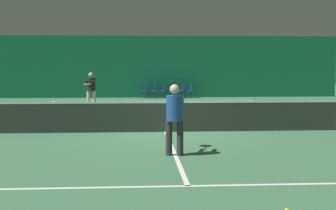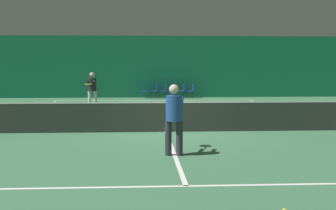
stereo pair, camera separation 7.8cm
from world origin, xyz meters
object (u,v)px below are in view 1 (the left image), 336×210
player_far (91,88)px  courtside_chair_0 (144,90)px  tennis_net (166,116)px  courtside_chair_4 (180,90)px  courtside_chair_2 (162,90)px  courtside_chair_3 (171,90)px  player_near (175,114)px  tennis_ball (287,210)px  courtside_chair_1 (153,90)px  courtside_chair_5 (190,90)px

player_far → courtside_chair_0: 6.75m
tennis_net → courtside_chair_4: bearing=82.8°
tennis_net → courtside_chair_2: (0.62, 13.64, -0.03)m
courtside_chair_0 → courtside_chair_3: 1.65m
player_near → courtside_chair_3: (1.18, 17.28, -0.48)m
player_near → courtside_chair_3: size_ratio=1.98×
player_far → tennis_ball: size_ratio=25.56×
player_far → courtside_chair_2: bearing=153.4°
courtside_chair_1 → courtside_chair_3: size_ratio=1.00×
player_far → courtside_chair_1: player_far is taller
player_near → courtside_chair_5: 17.43m
courtside_chair_1 → courtside_chair_5: same height
courtside_chair_2 → courtside_chair_4: size_ratio=1.00×
player_near → tennis_ball: bearing=-154.8°
courtside_chair_0 → courtside_chair_1: same height
tennis_net → courtside_chair_3: bearing=85.1°
tennis_ball → courtside_chair_3: bearing=90.3°
tennis_net → courtside_chair_0: 13.65m
courtside_chair_1 → courtside_chair_4: size_ratio=1.00×
tennis_net → courtside_chair_4: (1.72, 13.64, -0.03)m
player_far → courtside_chair_3: bearing=149.8°
tennis_net → courtside_chair_3: size_ratio=14.29×
courtside_chair_4 → courtside_chair_5: size_ratio=1.00×
courtside_chair_1 → courtside_chair_3: same height
player_near → courtside_chair_4: bearing=2.7°
courtside_chair_1 → courtside_chair_2: (0.55, 0.00, 0.00)m
tennis_net → player_far: 8.01m
courtside_chair_1 → tennis_ball: courtside_chair_1 is taller
player_far → courtside_chair_1: 6.98m
courtside_chair_0 → courtside_chair_2: (1.10, 0.00, 0.00)m
tennis_net → courtside_chair_3: (1.17, 13.64, -0.03)m
player_near → courtside_chair_4: 17.37m
player_far → courtside_chair_3: size_ratio=2.01×
player_near → player_far: 11.44m
tennis_net → courtside_chair_3: tennis_net is taller
courtside_chair_5 → tennis_ball: 21.61m
courtside_chair_5 → courtside_chair_3: bearing=-90.0°
courtside_chair_0 → courtside_chair_4: (2.20, 0.00, 0.00)m
player_far → courtside_chair_0: player_far is taller
tennis_net → courtside_chair_3: 13.69m
courtside_chair_0 → courtside_chair_2: size_ratio=1.00×
courtside_chair_1 → tennis_ball: bearing=3.2°
player_near → courtside_chair_1: player_near is taller
player_far → courtside_chair_1: size_ratio=2.01×
courtside_chair_0 → player_far: bearing=-22.2°
player_near → courtside_chair_5: (2.29, 17.28, -0.48)m
courtside_chair_4 → courtside_chair_2: bearing=-90.0°
courtside_chair_3 → courtside_chair_4: 0.55m
player_near → tennis_ball: player_near is taller
player_near → courtside_chair_2: player_near is taller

